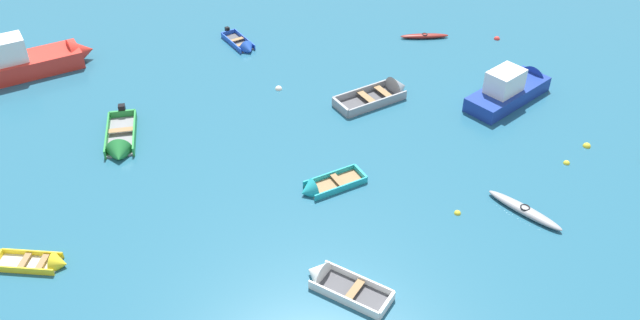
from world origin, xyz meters
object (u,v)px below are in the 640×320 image
object	(u,v)px
rowboat_yellow_midfield_right	(46,263)
kayak_maroon_back_row_center	(424,36)
kayak_grey_far_left	(524,210)
rowboat_turquoise_far_right	(319,188)
mooring_buoy_trailing	(497,39)
motor_launch_deep_blue_far_back	(513,88)
mooring_buoy_far_field	(279,89)
mooring_buoy_midfield	(566,163)
rowboat_blue_near_camera	(243,46)
mooring_buoy_between_boats_right	(457,213)
motor_launch_red_back_row_right	(28,61)
rowboat_green_near_right	(120,145)
mooring_buoy_between_boats_left	(587,146)
rowboat_grey_outer_left	(387,92)
rowboat_white_near_left	(330,280)

from	to	relation	value
rowboat_yellow_midfield_right	kayak_maroon_back_row_center	world-z (taller)	rowboat_yellow_midfield_right
kayak_grey_far_left	rowboat_turquoise_far_right	bearing A→B (deg)	163.41
mooring_buoy_trailing	rowboat_turquoise_far_right	bearing A→B (deg)	-133.97
kayak_grey_far_left	mooring_buoy_trailing	size ratio (longest dim) A/B	8.57
motor_launch_deep_blue_far_back	mooring_buoy_far_field	size ratio (longest dim) A/B	14.92
kayak_maroon_back_row_center	mooring_buoy_trailing	size ratio (longest dim) A/B	8.26
kayak_grey_far_left	kayak_maroon_back_row_center	bearing A→B (deg)	90.56
mooring_buoy_trailing	mooring_buoy_midfield	xyz separation A→B (m)	(-0.99, -12.19, 0.00)
kayak_grey_far_left	mooring_buoy_midfield	xyz separation A→B (m)	(3.13, 2.97, -0.16)
rowboat_blue_near_camera	motor_launch_deep_blue_far_back	distance (m)	15.37
mooring_buoy_between_boats_right	mooring_buoy_far_field	bearing A→B (deg)	121.48
motor_launch_deep_blue_far_back	mooring_buoy_far_field	world-z (taller)	motor_launch_deep_blue_far_back
mooring_buoy_between_boats_right	mooring_buoy_far_field	size ratio (longest dim) A/B	0.76
rowboat_yellow_midfield_right	motor_launch_deep_blue_far_back	xyz separation A→B (m)	(21.37, 9.34, 0.48)
mooring_buoy_midfield	motor_launch_red_back_row_right	bearing A→B (deg)	156.03
rowboat_green_near_right	motor_launch_red_back_row_right	xyz separation A→B (m)	(-5.72, 7.82, 0.53)
rowboat_blue_near_camera	motor_launch_deep_blue_far_back	bearing A→B (deg)	-27.95
mooring_buoy_between_boats_right	kayak_maroon_back_row_center	bearing A→B (deg)	80.67
motor_launch_red_back_row_right	mooring_buoy_between_boats_left	world-z (taller)	motor_launch_red_back_row_right
motor_launch_red_back_row_right	mooring_buoy_midfield	bearing A→B (deg)	-23.97
mooring_buoy_far_field	kayak_grey_far_left	bearing A→B (deg)	-49.89
rowboat_yellow_midfield_right	rowboat_blue_near_camera	bearing A→B (deg)	64.76
mooring_buoy_between_boats_left	mooring_buoy_far_field	distance (m)	15.48
mooring_buoy_between_boats_left	rowboat_grey_outer_left	bearing A→B (deg)	146.49
rowboat_green_near_right	mooring_buoy_trailing	xyz separation A→B (m)	(21.02, 8.56, -0.20)
mooring_buoy_midfield	rowboat_grey_outer_left	bearing A→B (deg)	135.92
motor_launch_red_back_row_right	mooring_buoy_trailing	distance (m)	26.76
kayak_maroon_back_row_center	mooring_buoy_midfield	size ratio (longest dim) A/B	9.95
kayak_grey_far_left	mooring_buoy_far_field	distance (m)	14.37
rowboat_blue_near_camera	rowboat_turquoise_far_right	bearing A→B (deg)	-78.23
rowboat_white_near_left	mooring_buoy_trailing	size ratio (longest dim) A/B	9.19
rowboat_turquoise_far_right	motor_launch_deep_blue_far_back	world-z (taller)	motor_launch_deep_blue_far_back
motor_launch_red_back_row_right	mooring_buoy_far_field	size ratio (longest dim) A/B	19.58
rowboat_white_near_left	mooring_buoy_between_boats_right	world-z (taller)	rowboat_white_near_left
kayak_grey_far_left	rowboat_turquoise_far_right	size ratio (longest dim) A/B	0.97
rowboat_yellow_midfield_right	motor_launch_red_back_row_right	world-z (taller)	motor_launch_red_back_row_right
motor_launch_deep_blue_far_back	rowboat_white_near_left	bearing A→B (deg)	-133.72
rowboat_blue_near_camera	rowboat_turquoise_far_right	distance (m)	13.72
mooring_buoy_far_field	rowboat_green_near_right	bearing A→B (deg)	-150.16
rowboat_blue_near_camera	kayak_maroon_back_row_center	xyz separation A→B (m)	(10.81, -0.03, -0.01)
rowboat_grey_outer_left	mooring_buoy_far_field	bearing A→B (deg)	166.09
rowboat_blue_near_camera	rowboat_green_near_right	xyz separation A→B (m)	(-5.94, -9.26, 0.06)
rowboat_white_near_left	mooring_buoy_between_boats_right	size ratio (longest dim) A/B	11.58
mooring_buoy_between_boats_left	mooring_buoy_trailing	size ratio (longest dim) A/B	1.02
mooring_buoy_between_boats_right	mooring_buoy_far_field	xyz separation A→B (m)	(-6.55, 10.69, 0.00)
kayak_grey_far_left	rowboat_green_near_right	xyz separation A→B (m)	(-16.90, 6.60, 0.05)
rowboat_yellow_midfield_right	rowboat_blue_near_camera	world-z (taller)	rowboat_blue_near_camera
rowboat_yellow_midfield_right	rowboat_green_near_right	size ratio (longest dim) A/B	0.69
mooring_buoy_between_boats_right	mooring_buoy_midfield	world-z (taller)	mooring_buoy_midfield
motor_launch_red_back_row_right	rowboat_grey_outer_left	size ratio (longest dim) A/B	1.69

